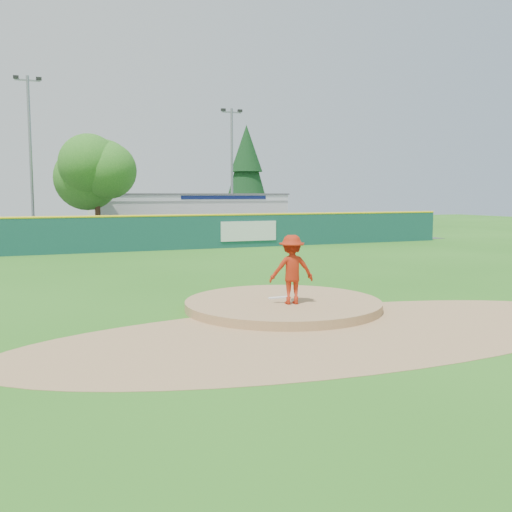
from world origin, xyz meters
name	(u,v)px	position (x,y,z in m)	size (l,w,h in m)	color
ground	(283,309)	(0.00, 0.00, 0.00)	(120.00, 120.00, 0.00)	#286B19
pitchers_mound	(283,309)	(0.00, 0.00, 0.00)	(5.50, 5.50, 0.50)	#9E774C
pitching_rubber	(279,298)	(0.00, 0.30, 0.27)	(0.60, 0.15, 0.04)	white
infield_dirt_arc	(337,332)	(0.00, -3.00, 0.01)	(15.40, 15.40, 0.01)	#9E774C
parking_lot	(124,239)	(0.00, 27.00, 0.01)	(44.00, 16.00, 0.02)	#38383A
pitcher	(292,270)	(-0.01, -0.56, 1.19)	(1.21, 0.70, 1.88)	#A4230E
van	(195,230)	(4.40, 23.89, 0.76)	(2.47, 5.36, 1.49)	white
pool_building_grp	(186,213)	(6.00, 31.99, 1.66)	(15.20, 8.20, 3.31)	silver
fence_banners	(116,234)	(-1.88, 17.92, 1.00)	(19.50, 0.04, 1.20)	#540C11
outfield_fence	(150,232)	(0.00, 18.00, 1.09)	(40.00, 0.14, 2.07)	#164842
deciduous_tree	(97,174)	(-2.00, 25.00, 4.55)	(5.60, 5.60, 7.36)	#382314
conifer_tree	(247,170)	(13.00, 36.00, 5.54)	(4.40, 4.40, 9.50)	#382314
light_pole_left	(30,152)	(-6.00, 27.00, 6.05)	(1.75, 0.25, 11.00)	gray
light_pole_right	(232,165)	(9.00, 29.00, 5.54)	(1.75, 0.25, 10.00)	gray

